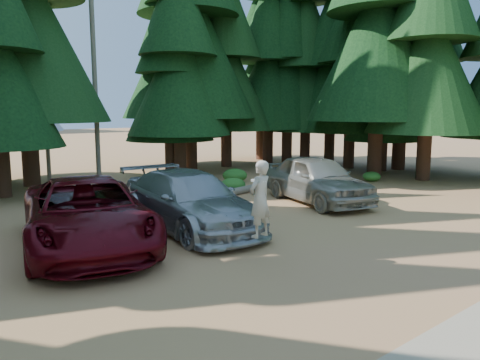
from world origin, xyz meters
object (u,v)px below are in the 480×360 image
Objects in this scene: silver_minivan_right at (317,179)px; log_left at (150,198)px; red_pickup at (87,214)px; log_right at (260,186)px; log_mid at (158,196)px; silver_minivan_center at (189,201)px; frisbee_player at (260,199)px.

silver_minivan_right reaches higher than log_left.
log_left is (4.18, 4.33, -0.74)m from red_pickup.
log_left reaches higher than log_right.
log_right is (4.60, -1.04, 0.03)m from log_mid.
silver_minivan_center is 1.25× the size of log_right.
silver_minivan_right is 1.13× the size of log_right.
frisbee_player reaches higher than silver_minivan_center.
frisbee_player is 8.99m from log_mid.
silver_minivan_right is 1.76× the size of log_mid.
frisbee_player is (-0.45, -3.69, 0.66)m from silver_minivan_center.
red_pickup is 1.21× the size of silver_minivan_right.
frisbee_player reaches higher than silver_minivan_right.
frisbee_player is at bearing -133.15° from silver_minivan_right.
silver_minivan_right reaches higher than silver_minivan_center.
red_pickup is at bearing -64.11° from frisbee_player.
frisbee_player reaches higher than log_right.
log_mid is at bearing -113.19° from frisbee_player.
frisbee_player is (-6.55, -4.02, 0.61)m from silver_minivan_right.
silver_minivan_right is 7.71m from frisbee_player.
red_pickup is 3.10m from silver_minivan_center.
log_left is (1.52, 8.09, -1.37)m from frisbee_player.
frisbee_player is at bearing -103.03° from log_left.
silver_minivan_center is at bearing -159.83° from log_right.
log_mid is (4.79, 4.85, -0.78)m from red_pickup.
log_left is at bearing 80.69° from silver_minivan_center.
red_pickup is at bearing -177.15° from silver_minivan_center.
red_pickup is 2.12× the size of log_mid.
log_mid is at bearing 155.68° from log_right.
log_left is 1.45× the size of log_mid.
log_right is at bearing -8.03° from log_left.
red_pickup is at bearing -136.35° from log_left.
log_left is 5.25m from log_right.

